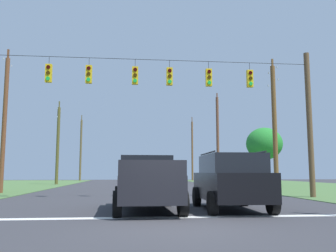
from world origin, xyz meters
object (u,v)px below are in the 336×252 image
overhead_signal_span (156,110)px  utility_pole_mid_right (275,125)px  utility_pole_near_left (192,149)px  tree_roadside_far_right (264,144)px  utility_pole_far_left (4,122)px  utility_pole_distant_left (81,149)px  utility_pole_distant_right (58,144)px  pickup_truck (146,183)px  utility_pole_far_right (218,138)px  suv_black (230,180)px

overhead_signal_span → utility_pole_mid_right: (8.55, 5.13, -0.00)m
utility_pole_near_left → tree_roadside_far_right: 24.75m
utility_pole_far_left → utility_pole_distant_left: size_ratio=0.90×
utility_pole_mid_right → tree_roadside_far_right: 11.86m
utility_pole_far_left → utility_pole_distant_right: size_ratio=1.03×
pickup_truck → utility_pole_distant_left: bearing=100.2°
utility_pole_near_left → utility_pole_far_right: bearing=-89.7°
utility_pole_near_left → utility_pole_distant_left: (-18.18, 0.42, -0.10)m
pickup_truck → utility_pole_distant_right: (-8.65, 28.77, 3.57)m
overhead_signal_span → pickup_truck: (-0.75, -5.76, -3.64)m
utility_pole_far_left → utility_pole_far_right: bearing=43.4°
overhead_signal_span → utility_pole_distant_right: 24.85m
utility_pole_far_left → utility_pole_distant_left: 35.48m
pickup_truck → utility_pole_far_right: bearing=71.6°
overhead_signal_span → utility_pole_distant_right: (-9.39, 23.01, -0.07)m
pickup_truck → utility_pole_far_left: (-8.88, 11.69, 3.69)m
overhead_signal_span → tree_roadside_far_right: size_ratio=2.93×
utility_pole_mid_right → suv_black: bearing=-119.5°
utility_pole_near_left → utility_pole_far_left: (-18.55, -35.06, -0.52)m
pickup_truck → utility_pole_near_left: (9.67, 46.75, 4.21)m
pickup_truck → suv_black: 3.03m
utility_pole_far_left → suv_black: bearing=-44.9°
utility_pole_mid_right → utility_pole_far_left: bearing=177.5°
overhead_signal_span → utility_pole_far_left: bearing=148.4°
utility_pole_distant_right → utility_pole_far_right: bearing=1.8°
utility_pole_near_left → tree_roadside_far_right: utility_pole_near_left is taller
pickup_truck → utility_pole_far_right: 31.24m
utility_pole_far_right → utility_pole_distant_right: size_ratio=1.16×
utility_pole_near_left → tree_roadside_far_right: size_ratio=1.82×
overhead_signal_span → utility_pole_near_left: (8.92, 40.99, 0.57)m
utility_pole_far_right → utility_pole_near_left: 17.41m
overhead_signal_span → utility_pole_far_left: utility_pole_far_left is taller
utility_pole_near_left → utility_pole_distant_left: bearing=178.7°
utility_pole_far_right → utility_pole_distant_left: (-18.28, 17.83, -0.30)m
utility_pole_distant_right → tree_roadside_far_right: (21.43, -6.56, -0.37)m
suv_black → utility_pole_distant_left: size_ratio=0.46×
overhead_signal_span → utility_pole_far_left: 11.31m
tree_roadside_far_right → suv_black: bearing=-113.6°
suv_black → utility_pole_mid_right: 13.20m
overhead_signal_span → suv_black: size_ratio=3.51×
suv_black → utility_pole_near_left: size_ratio=0.46×
utility_pole_mid_right → utility_pole_distant_left: 40.42m
utility_pole_far_left → tree_roadside_far_right: utility_pole_far_left is taller
utility_pole_mid_right → utility_pole_distant_right: size_ratio=0.99×
utility_pole_far_right → utility_pole_distant_left: size_ratio=1.02×
suv_black → utility_pole_far_right: size_ratio=0.45×
utility_pole_mid_right → utility_pole_far_right: (0.47, 18.45, 0.77)m
utility_pole_far_left → tree_roadside_far_right: 24.09m
tree_roadside_far_right → utility_pole_distant_right: bearing=163.0°
overhead_signal_span → utility_pole_far_right: utility_pole_far_right is taller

